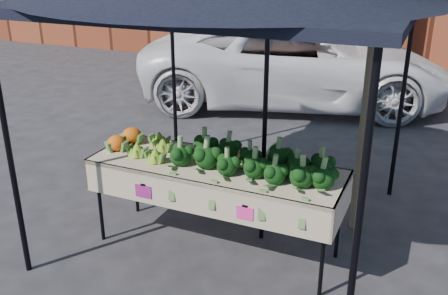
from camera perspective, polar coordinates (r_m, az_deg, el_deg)
ground at (r=5.12m, az=-0.12°, el=-11.37°), size 90.00×90.00×0.00m
table at (r=4.92m, az=-0.92°, el=-6.76°), size 2.41×0.83×0.90m
canopy at (r=4.93m, az=1.08°, el=4.94°), size 3.16×3.16×2.74m
broccoli_heap at (r=4.56m, az=3.29°, el=-1.05°), size 1.54×0.57×0.26m
romanesco_cluster at (r=5.00m, az=-7.78°, el=0.49°), size 0.43×0.57×0.20m
cauliflower_pair at (r=5.21m, az=-11.12°, el=1.07°), size 0.23×0.43×0.18m
street_tree at (r=4.99m, az=16.71°, el=11.75°), size 2.04×2.04×4.01m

